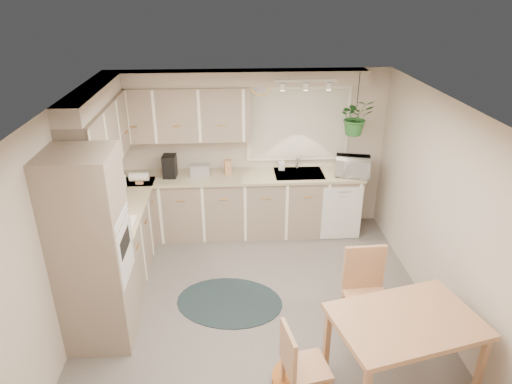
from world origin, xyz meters
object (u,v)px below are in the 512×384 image
dining_table (401,353)px  chair_left (307,365)px  pet_bed (301,381)px  braided_rug (230,302)px  microwave (353,164)px  chair_back (368,298)px

dining_table → chair_left: (-0.89, -0.12, 0.02)m
dining_table → pet_bed: 0.97m
dining_table → braided_rug: 2.09m
dining_table → braided_rug: dining_table is taller
pet_bed → microwave: 3.27m
chair_left → chair_back: size_ratio=0.84×
braided_rug → microwave: size_ratio=2.60×
dining_table → chair_back: size_ratio=1.26×
pet_bed → microwave: microwave is taller
braided_rug → chair_back: bearing=-24.4°
braided_rug → pet_bed: 1.45m
pet_bed → chair_back: bearing=39.0°
dining_table → pet_bed: dining_table is taller
chair_back → pet_bed: chair_back is taller
dining_table → braided_rug: (-1.57, 1.32, -0.39)m
dining_table → chair_back: 0.69m
chair_back → microwave: bearing=-101.4°
chair_left → braided_rug: 1.64m
pet_bed → microwave: (1.14, 2.88, 1.04)m
pet_bed → braided_rug: bearing=117.2°
pet_bed → chair_left: bearing=-83.4°
microwave → dining_table: bearing=-81.5°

